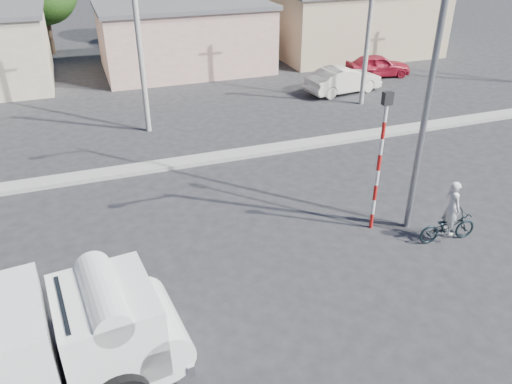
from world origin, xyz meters
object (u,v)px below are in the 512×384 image
object	(u,v)px
car_cream	(343,80)
streetlight	(428,69)
traffic_pole	(381,152)
truck	(15,355)
cyclist	(450,216)
car_red	(378,65)
bicycle	(448,227)

from	to	relation	value
car_cream	streetlight	size ratio (longest dim) A/B	0.48
car_cream	traffic_pole	world-z (taller)	traffic_pole
truck	streetlight	xyz separation A→B (m)	(10.72, 3.09, 3.54)
truck	cyclist	size ratio (longest dim) A/B	3.82
car_cream	streetlight	distance (m)	14.36
truck	traffic_pole	size ratio (longest dim) A/B	1.47
traffic_pole	streetlight	xyz separation A→B (m)	(0.94, -0.30, 2.37)
car_red	traffic_pole	xyz separation A→B (m)	(-9.35, -14.69, 1.93)
traffic_pole	streetlight	world-z (taller)	streetlight
car_cream	car_red	distance (m)	4.15
cyclist	streetlight	world-z (taller)	streetlight
cyclist	car_cream	bearing A→B (deg)	-11.61
truck	traffic_pole	xyz separation A→B (m)	(9.78, 3.39, 1.18)
car_red	traffic_pole	bearing A→B (deg)	156.26
bicycle	car_cream	bearing A→B (deg)	-11.61
cyclist	streetlight	xyz separation A→B (m)	(-0.78, 1.07, 4.12)
car_cream	streetlight	xyz separation A→B (m)	(-4.87, -12.83, 4.25)
traffic_pole	streetlight	size ratio (longest dim) A/B	0.48
streetlight	traffic_pole	bearing A→B (deg)	162.27
streetlight	bicycle	bearing A→B (deg)	-53.76
traffic_pole	streetlight	distance (m)	2.56
car_red	bicycle	bearing A→B (deg)	163.33
bicycle	truck	bearing A→B (deg)	104.74
streetlight	cyclist	bearing A→B (deg)	-53.76
cyclist	traffic_pole	size ratio (longest dim) A/B	0.39
truck	car_cream	size ratio (longest dim) A/B	1.49
bicycle	streetlight	distance (m)	4.68
cyclist	car_cream	distance (m)	14.48
car_cream	streetlight	world-z (taller)	streetlight
bicycle	car_cream	distance (m)	14.49
bicycle	cyclist	size ratio (longest dim) A/B	1.08
car_cream	bicycle	bearing A→B (deg)	154.69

